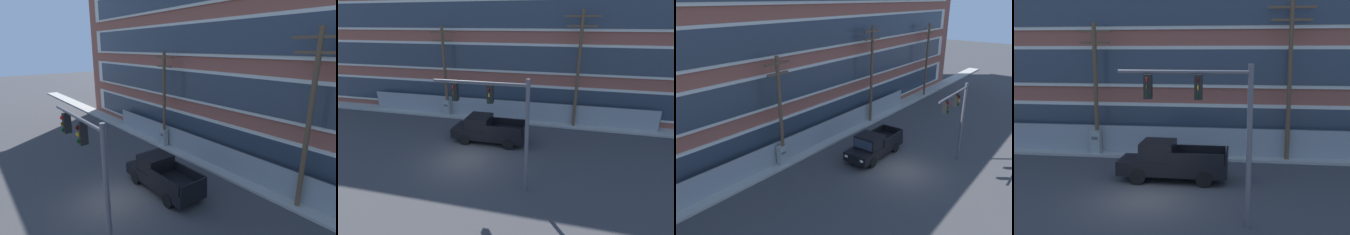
{
  "view_description": "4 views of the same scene",
  "coord_description": "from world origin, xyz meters",
  "views": [
    {
      "loc": [
        12.28,
        -5.76,
        8.51
      ],
      "look_at": [
        -1.05,
        4.95,
        3.9
      ],
      "focal_mm": 28.0,
      "sensor_mm": 36.0,
      "label": 1
    },
    {
      "loc": [
        6.31,
        -14.17,
        8.59
      ],
      "look_at": [
        2.35,
        1.88,
        2.52
      ],
      "focal_mm": 28.0,
      "sensor_mm": 36.0,
      "label": 2
    },
    {
      "loc": [
        -19.1,
        -9.59,
        11.85
      ],
      "look_at": [
        -1.8,
        4.12,
        3.76
      ],
      "focal_mm": 35.0,
      "sensor_mm": 36.0,
      "label": 3
    },
    {
      "loc": [
        4.06,
        -17.38,
        6.54
      ],
      "look_at": [
        1.03,
        4.54,
        3.02
      ],
      "focal_mm": 45.0,
      "sensor_mm": 36.0,
      "label": 4
    }
  ],
  "objects": [
    {
      "name": "utility_pole_near_corner",
      "position": [
        -4.75,
        7.52,
        4.51
      ],
      "size": [
        2.12,
        0.26,
        8.21
      ],
      "color": "brown",
      "rests_on": "ground"
    },
    {
      "name": "electrical_cabinet",
      "position": [
        -4.87,
        7.58,
        0.81
      ],
      "size": [
        0.57,
        0.49,
        1.62
      ],
      "color": "#939993",
      "rests_on": "ground"
    },
    {
      "name": "brick_mill_building",
      "position": [
        3.09,
        12.81,
        9.16
      ],
      "size": [
        50.31,
        8.67,
        18.3
      ],
      "color": "brown",
      "rests_on": "ground"
    },
    {
      "name": "sidewalk_building_side",
      "position": [
        0.0,
        7.91,
        0.08
      ],
      "size": [
        80.0,
        1.72,
        0.16
      ],
      "primitive_type": "cube",
      "color": "#9E9B93",
      "rests_on": "ground"
    },
    {
      "name": "chain_link_fence",
      "position": [
        0.44,
        7.95,
        0.97
      ],
      "size": [
        26.51,
        0.06,
        1.9
      ],
      "color": "gray",
      "rests_on": "ground"
    },
    {
      "name": "traffic_signal_mast",
      "position": [
        3.05,
        -2.26,
        4.28
      ],
      "size": [
        4.96,
        0.43,
        6.08
      ],
      "color": "#4C4C51",
      "rests_on": "ground"
    },
    {
      "name": "pickup_truck_black",
      "position": [
        0.66,
        3.07,
        0.95
      ],
      "size": [
        5.55,
        2.09,
        2.02
      ],
      "color": "black",
      "rests_on": "ground"
    },
    {
      "name": "ground_plane",
      "position": [
        0.0,
        0.0,
        0.0
      ],
      "size": [
        160.0,
        160.0,
        0.0
      ],
      "primitive_type": "plane",
      "color": "#38383A"
    },
    {
      "name": "utility_pole_midblock",
      "position": [
        6.9,
        7.62,
        5.26
      ],
      "size": [
        2.72,
        0.26,
        9.47
      ],
      "color": "brown",
      "rests_on": "ground"
    }
  ]
}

